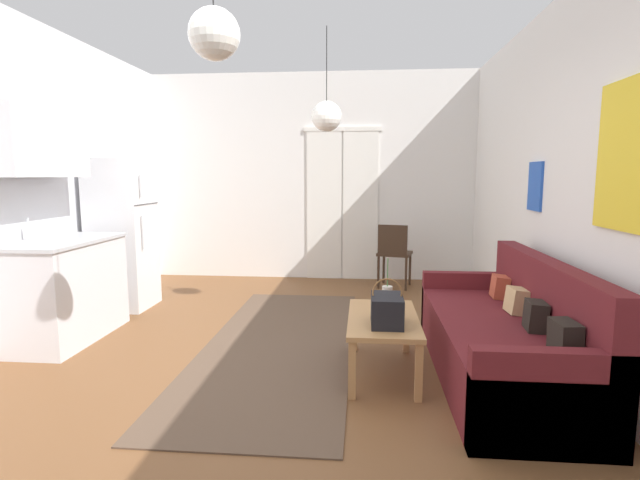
{
  "coord_description": "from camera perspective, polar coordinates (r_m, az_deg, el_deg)",
  "views": [
    {
      "loc": [
        0.75,
        -3.3,
        1.47
      ],
      "look_at": [
        0.35,
        1.05,
        0.89
      ],
      "focal_mm": 27.08,
      "sensor_mm": 36.0,
      "label": 1
    }
  ],
  "objects": [
    {
      "name": "wall_right",
      "position": [
        3.66,
        30.97,
        6.17
      ],
      "size": [
        0.12,
        7.29,
        2.9
      ],
      "color": "white",
      "rests_on": "ground_plane"
    },
    {
      "name": "kitchen_counter",
      "position": [
        4.89,
        -28.54,
        -1.67
      ],
      "size": [
        0.64,
        1.17,
        2.05
      ],
      "color": "silver",
      "rests_on": "ground_plane"
    },
    {
      "name": "pendant_lamp_far",
      "position": [
        4.88,
        0.78,
        14.41
      ],
      "size": [
        0.3,
        0.3,
        1.0
      ],
      "color": "black"
    },
    {
      "name": "couch",
      "position": [
        3.83,
        21.37,
        -11.04
      ],
      "size": [
        0.83,
        2.12,
        0.88
      ],
      "color": "#5B191E",
      "rests_on": "ground_plane"
    },
    {
      "name": "handbag",
      "position": [
        3.45,
        7.91,
        -8.15
      ],
      "size": [
        0.22,
        0.33,
        0.33
      ],
      "color": "black",
      "rests_on": "coffee_table"
    },
    {
      "name": "bamboo_vase",
      "position": [
        3.81,
        7.94,
        -6.8
      ],
      "size": [
        0.08,
        0.08,
        0.41
      ],
      "color": "beige",
      "rests_on": "coffee_table"
    },
    {
      "name": "accent_chair",
      "position": [
        6.39,
        8.73,
        -1.33
      ],
      "size": [
        0.5,
        0.49,
        0.85
      ],
      "rotation": [
        0.0,
        0.0,
        2.9
      ],
      "color": "#382619",
      "rests_on": "ground_plane"
    },
    {
      "name": "pendant_lamp_near",
      "position": [
        2.85,
        -12.4,
        22.69
      ],
      "size": [
        0.28,
        0.28,
        0.81
      ],
      "color": "black"
    },
    {
      "name": "wall_back",
      "position": [
        6.93,
        -0.91,
        7.31
      ],
      "size": [
        4.76,
        0.13,
        2.9
      ],
      "color": "white",
      "rests_on": "ground_plane"
    },
    {
      "name": "area_rug",
      "position": [
        4.36,
        -4.78,
        -12.08
      ],
      "size": [
        1.26,
        3.42,
        0.01
      ],
      "primitive_type": "cube",
      "color": "brown",
      "rests_on": "ground_plane"
    },
    {
      "name": "ground_plane",
      "position": [
        3.71,
        -7.23,
        -16.68
      ],
      "size": [
        5.16,
        7.69,
        0.1
      ],
      "primitive_type": "cube",
      "color": "brown"
    },
    {
      "name": "coffee_table",
      "position": [
        3.68,
        7.45,
        -9.82
      ],
      "size": [
        0.52,
        0.99,
        0.43
      ],
      "color": "#B27F4C",
      "rests_on": "ground_plane"
    },
    {
      "name": "refrigerator",
      "position": [
        5.79,
        -22.31,
        0.65
      ],
      "size": [
        0.61,
        0.59,
        1.66
      ],
      "color": "white",
      "rests_on": "ground_plane"
    }
  ]
}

